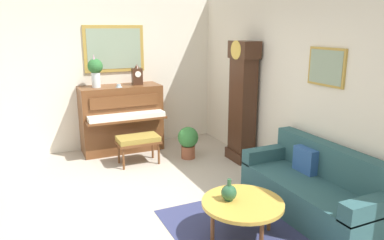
{
  "coord_description": "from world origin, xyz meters",
  "views": [
    {
      "loc": [
        4.23,
        -1.11,
        2.24
      ],
      "look_at": [
        -0.25,
        0.94,
        0.98
      ],
      "focal_mm": 34.27,
      "sensor_mm": 36.0,
      "label": 1
    }
  ],
  "objects_px": {
    "couch": "(315,189)",
    "coffee_table": "(243,204)",
    "piano": "(122,118)",
    "potted_plant": "(188,140)",
    "mantel_clock": "(137,75)",
    "flower_vase": "(95,69)",
    "green_jug": "(229,193)",
    "grandfather_clock": "(242,105)",
    "piano_bench": "(138,140)",
    "teacup": "(119,86)"
  },
  "relations": [
    {
      "from": "piano",
      "to": "flower_vase",
      "type": "bearing_deg",
      "value": -89.76
    },
    {
      "from": "piano_bench",
      "to": "grandfather_clock",
      "type": "relative_size",
      "value": 0.34
    },
    {
      "from": "piano_bench",
      "to": "potted_plant",
      "type": "xyz_separation_m",
      "value": [
        0.1,
        0.87,
        -0.08
      ]
    },
    {
      "from": "piano",
      "to": "potted_plant",
      "type": "height_order",
      "value": "piano"
    },
    {
      "from": "flower_vase",
      "to": "piano_bench",
      "type": "bearing_deg",
      "value": 30.89
    },
    {
      "from": "couch",
      "to": "coffee_table",
      "type": "relative_size",
      "value": 2.16
    },
    {
      "from": "piano",
      "to": "mantel_clock",
      "type": "height_order",
      "value": "mantel_clock"
    },
    {
      "from": "piano_bench",
      "to": "green_jug",
      "type": "distance_m",
      "value": 2.56
    },
    {
      "from": "couch",
      "to": "mantel_clock",
      "type": "distance_m",
      "value": 3.71
    },
    {
      "from": "grandfather_clock",
      "to": "teacup",
      "type": "height_order",
      "value": "grandfather_clock"
    },
    {
      "from": "grandfather_clock",
      "to": "green_jug",
      "type": "bearing_deg",
      "value": -35.27
    },
    {
      "from": "couch",
      "to": "flower_vase",
      "type": "distance_m",
      "value": 4.06
    },
    {
      "from": "flower_vase",
      "to": "teacup",
      "type": "xyz_separation_m",
      "value": [
        0.15,
        0.36,
        -0.29
      ]
    },
    {
      "from": "grandfather_clock",
      "to": "potted_plant",
      "type": "distance_m",
      "value": 1.12
    },
    {
      "from": "coffee_table",
      "to": "piano",
      "type": "bearing_deg",
      "value": -172.74
    },
    {
      "from": "flower_vase",
      "to": "potted_plant",
      "type": "bearing_deg",
      "value": 56.16
    },
    {
      "from": "piano",
      "to": "potted_plant",
      "type": "relative_size",
      "value": 2.57
    },
    {
      "from": "couch",
      "to": "coffee_table",
      "type": "distance_m",
      "value": 1.11
    },
    {
      "from": "green_jug",
      "to": "grandfather_clock",
      "type": "bearing_deg",
      "value": 144.73
    },
    {
      "from": "piano_bench",
      "to": "teacup",
      "type": "distance_m",
      "value": 1.06
    },
    {
      "from": "teacup",
      "to": "piano",
      "type": "bearing_deg",
      "value": 159.59
    },
    {
      "from": "coffee_table",
      "to": "flower_vase",
      "type": "distance_m",
      "value": 3.72
    },
    {
      "from": "piano",
      "to": "piano_bench",
      "type": "relative_size",
      "value": 2.06
    },
    {
      "from": "mantel_clock",
      "to": "teacup",
      "type": "xyz_separation_m",
      "value": [
        0.15,
        -0.38,
        -0.15
      ]
    },
    {
      "from": "grandfather_clock",
      "to": "teacup",
      "type": "bearing_deg",
      "value": -124.36
    },
    {
      "from": "teacup",
      "to": "piano_bench",
      "type": "bearing_deg",
      "value": 10.6
    },
    {
      "from": "grandfather_clock",
      "to": "flower_vase",
      "type": "height_order",
      "value": "grandfather_clock"
    },
    {
      "from": "green_jug",
      "to": "potted_plant",
      "type": "bearing_deg",
      "value": 165.93
    },
    {
      "from": "grandfather_clock",
      "to": "mantel_clock",
      "type": "xyz_separation_m",
      "value": [
        -1.36,
        -1.4,
        0.42
      ]
    },
    {
      "from": "teacup",
      "to": "couch",
      "type": "bearing_deg",
      "value": 26.57
    },
    {
      "from": "mantel_clock",
      "to": "teacup",
      "type": "distance_m",
      "value": 0.43
    },
    {
      "from": "potted_plant",
      "to": "coffee_table",
      "type": "bearing_deg",
      "value": -11.02
    },
    {
      "from": "grandfather_clock",
      "to": "mantel_clock",
      "type": "relative_size",
      "value": 5.34
    },
    {
      "from": "piano",
      "to": "green_jug",
      "type": "xyz_separation_m",
      "value": [
        3.35,
        0.32,
        -0.09
      ]
    },
    {
      "from": "potted_plant",
      "to": "piano",
      "type": "bearing_deg",
      "value": -134.15
    },
    {
      "from": "piano_bench",
      "to": "mantel_clock",
      "type": "distance_m",
      "value": 1.29
    },
    {
      "from": "grandfather_clock",
      "to": "teacup",
      "type": "relative_size",
      "value": 17.5
    },
    {
      "from": "potted_plant",
      "to": "grandfather_clock",
      "type": "bearing_deg",
      "value": 59.74
    },
    {
      "from": "mantel_clock",
      "to": "coffee_table",
      "type": "bearing_deg",
      "value": 1.92
    },
    {
      "from": "grandfather_clock",
      "to": "flower_vase",
      "type": "xyz_separation_m",
      "value": [
        -1.37,
        -2.14,
        0.56
      ]
    },
    {
      "from": "piano_bench",
      "to": "flower_vase",
      "type": "height_order",
      "value": "flower_vase"
    },
    {
      "from": "couch",
      "to": "mantel_clock",
      "type": "xyz_separation_m",
      "value": [
        -3.34,
        -1.22,
        1.07
      ]
    },
    {
      "from": "piano_bench",
      "to": "couch",
      "type": "xyz_separation_m",
      "value": [
        2.54,
        1.47,
        -0.09
      ]
    },
    {
      "from": "grandfather_clock",
      "to": "green_jug",
      "type": "xyz_separation_m",
      "value": [
        1.99,
        -1.41,
        -0.45
      ]
    },
    {
      "from": "mantel_clock",
      "to": "potted_plant",
      "type": "xyz_separation_m",
      "value": [
        0.9,
        0.61,
        -1.06
      ]
    },
    {
      "from": "mantel_clock",
      "to": "flower_vase",
      "type": "height_order",
      "value": "flower_vase"
    },
    {
      "from": "coffee_table",
      "to": "teacup",
      "type": "distance_m",
      "value": 3.43
    },
    {
      "from": "couch",
      "to": "green_jug",
      "type": "distance_m",
      "value": 1.24
    },
    {
      "from": "piano",
      "to": "mantel_clock",
      "type": "bearing_deg",
      "value": 89.6
    },
    {
      "from": "piano",
      "to": "coffee_table",
      "type": "xyz_separation_m",
      "value": [
        3.44,
        0.44,
        -0.21
      ]
    }
  ]
}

